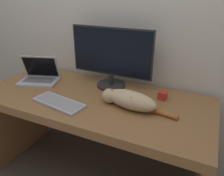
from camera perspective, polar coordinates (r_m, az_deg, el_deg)
wall_back at (r=1.79m, az=1.28°, el=19.61°), size 6.40×0.06×2.60m
desk at (r=1.64m, az=-5.01°, el=-6.83°), size 1.67×0.73×0.75m
monitor at (r=1.65m, az=-0.23°, el=8.14°), size 0.65×0.22×0.46m
laptop at (r=1.89m, az=-18.43°, el=2.77°), size 0.35×0.29×0.21m
external_keyboard at (r=1.50m, az=-13.76°, el=-3.78°), size 0.39×0.20×0.02m
cat at (r=1.41m, az=4.41°, el=-2.94°), size 0.51×0.20×0.11m
small_toy at (r=1.56m, az=13.08°, el=-1.95°), size 0.06×0.06×0.06m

